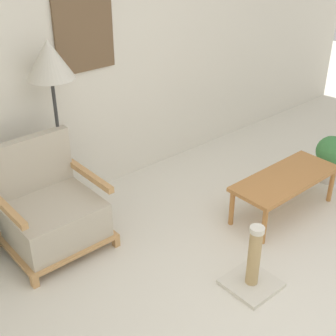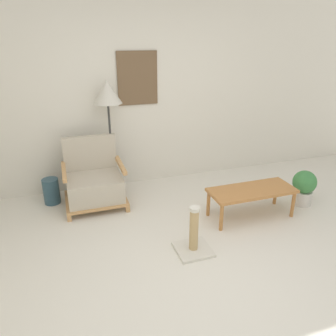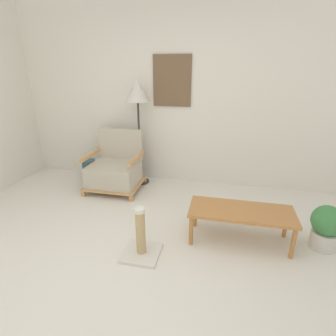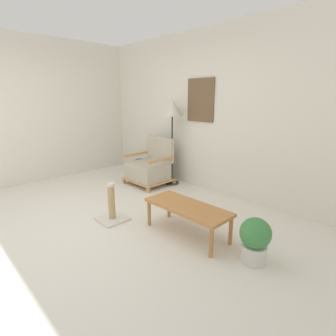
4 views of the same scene
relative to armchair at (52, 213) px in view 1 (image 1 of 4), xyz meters
name	(u,v)px [view 1 (image 1 of 4)]	position (x,y,z in m)	size (l,w,h in m)	color
ground_plane	(303,334)	(0.75, -1.89, -0.31)	(14.00, 14.00, 0.00)	silver
wall_back	(83,51)	(0.75, 0.57, 1.04)	(8.00, 0.09, 2.70)	silver
armchair	(52,213)	(0.00, 0.00, 0.00)	(0.77, 0.68, 0.87)	tan
floor_lamp	(50,68)	(0.29, 0.30, 1.05)	(0.37, 0.37, 1.58)	#2D2D2D
coffee_table	(286,181)	(1.79, -0.93, 0.02)	(1.06, 0.43, 0.37)	#B2753D
potted_plant	(331,157)	(2.62, -0.87, -0.05)	(0.31, 0.31, 0.47)	beige
scratching_post	(253,269)	(0.84, -1.37, -0.15)	(0.36, 0.36, 0.52)	beige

